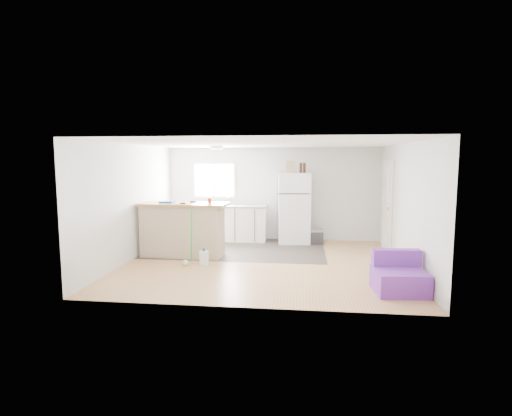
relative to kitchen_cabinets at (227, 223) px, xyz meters
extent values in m
cube|color=#AA7D47|center=(1.15, -2.18, -0.47)|extent=(5.50, 5.00, 0.01)
cube|color=white|center=(1.15, -2.18, 1.93)|extent=(5.50, 5.00, 0.01)
cube|color=silver|center=(1.15, 0.32, 0.73)|extent=(5.50, 0.01, 2.40)
cube|color=silver|center=(1.15, -4.68, 0.73)|extent=(5.50, 0.01, 2.40)
cube|color=silver|center=(-1.60, -2.18, 0.73)|extent=(0.01, 5.00, 2.40)
cube|color=silver|center=(3.90, -2.18, 0.73)|extent=(0.01, 5.00, 2.40)
cube|color=#352D28|center=(0.42, -0.93, -0.47)|extent=(4.05, 2.50, 0.00)
cube|color=white|center=(-0.40, 0.31, 1.08)|extent=(1.18, 0.04, 0.98)
cube|color=white|center=(-0.40, 0.29, 1.08)|extent=(1.05, 0.01, 0.85)
cube|color=white|center=(-0.40, 0.29, 1.08)|extent=(0.03, 0.02, 0.85)
cube|color=white|center=(3.87, -0.63, 0.55)|extent=(0.05, 0.82, 2.03)
cube|color=white|center=(3.88, -0.63, 0.55)|extent=(0.03, 0.92, 2.10)
sphere|color=gold|center=(3.82, -0.95, 0.53)|extent=(0.07, 0.07, 0.07)
cylinder|color=white|center=(-0.05, -0.98, 1.89)|extent=(0.30, 0.30, 0.07)
cube|color=white|center=(0.00, 0.00, -0.03)|extent=(2.02, 0.67, 0.88)
cube|color=gray|center=(0.00, 0.00, 0.43)|extent=(2.08, 0.71, 0.04)
cube|color=silver|center=(0.00, -0.03, 0.43)|extent=(0.56, 0.44, 0.06)
cube|color=tan|center=(-0.64, -1.79, 0.09)|extent=(1.75, 0.69, 1.11)
cube|color=tan|center=(-0.60, -1.79, 0.67)|extent=(1.92, 0.81, 0.05)
cube|color=white|center=(1.72, -0.06, 0.41)|extent=(0.84, 0.79, 1.76)
cube|color=black|center=(1.72, -0.43, 0.80)|extent=(0.77, 0.08, 0.02)
cube|color=silver|center=(1.41, -0.43, 1.03)|extent=(0.03, 0.02, 0.32)
cube|color=silver|center=(1.41, -0.43, 0.25)|extent=(0.03, 0.02, 0.62)
cube|color=#303033|center=(2.20, -0.13, -0.32)|extent=(0.51, 0.39, 0.31)
cube|color=gray|center=(2.20, -0.13, -0.13)|extent=(0.53, 0.41, 0.06)
cube|color=purple|center=(3.46, -3.75, -0.29)|extent=(0.82, 0.78, 0.36)
cube|color=purple|center=(3.46, -3.48, 0.03)|extent=(0.78, 0.24, 0.27)
cube|color=white|center=(0.00, -2.49, -0.33)|extent=(0.16, 0.12, 0.29)
cylinder|color=#1A34BC|center=(0.00, -2.49, -0.15)|extent=(0.06, 0.06, 0.06)
cylinder|color=green|center=(-0.24, -2.48, 0.12)|extent=(0.14, 0.29, 1.10)
sphere|color=beige|center=(-0.35, -2.59, -0.42)|extent=(0.13, 0.13, 0.13)
cylinder|color=red|center=(-0.04, -1.77, 0.75)|extent=(0.09, 0.09, 0.12)
cube|color=#1248AF|center=(-0.96, -1.80, 0.71)|extent=(0.32, 0.24, 0.04)
cube|color=black|center=(-0.43, -1.66, 0.71)|extent=(0.15, 0.10, 0.03)
cube|color=black|center=(-0.57, -1.95, 0.71)|extent=(0.11, 0.06, 0.03)
cube|color=tan|center=(1.62, -0.15, 1.44)|extent=(0.20, 0.11, 0.30)
cylinder|color=#3A1B0A|center=(1.88, -0.11, 1.42)|extent=(0.09, 0.09, 0.25)
cylinder|color=#3A1B0A|center=(1.97, -0.05, 1.42)|extent=(0.09, 0.09, 0.25)
camera|label=1|loc=(1.94, -10.05, 1.60)|focal=28.00mm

